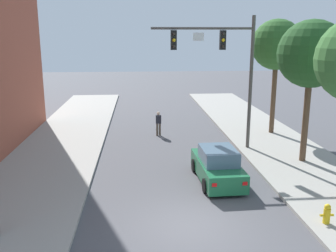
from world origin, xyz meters
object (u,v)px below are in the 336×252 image
at_px(traffic_signal_mast, 224,59).
at_px(street_tree_second, 311,55).
at_px(car_lead_green, 217,166).
at_px(fire_hydrant, 327,214).
at_px(street_tree_third, 277,45).
at_px(pedestrian_crossing_road, 158,122).

relative_size(traffic_signal_mast, street_tree_second, 1.04).
bearing_deg(car_lead_green, fire_hydrant, -57.35).
bearing_deg(fire_hydrant, street_tree_second, 72.62).
relative_size(street_tree_second, street_tree_third, 0.96).
height_order(car_lead_green, street_tree_third, street_tree_third).
bearing_deg(car_lead_green, traffic_signal_mast, 75.42).
height_order(pedestrian_crossing_road, street_tree_second, street_tree_second).
bearing_deg(street_tree_second, street_tree_third, 85.86).
xyz_separation_m(traffic_signal_mast, pedestrian_crossing_road, (-3.48, 3.62, -4.39)).
distance_m(pedestrian_crossing_road, street_tree_third, 9.20).
height_order(fire_hydrant, street_tree_third, street_tree_third).
distance_m(pedestrian_crossing_road, fire_hydrant, 13.91).
bearing_deg(street_tree_third, street_tree_second, -94.14).
relative_size(traffic_signal_mast, car_lead_green, 1.75).
xyz_separation_m(fire_hydrant, street_tree_second, (2.09, 6.68, 5.14)).
distance_m(traffic_signal_mast, street_tree_third, 5.39).
bearing_deg(fire_hydrant, traffic_signal_mast, 100.28).
bearing_deg(traffic_signal_mast, street_tree_third, 38.23).
bearing_deg(street_tree_second, fire_hydrant, -107.38).
bearing_deg(traffic_signal_mast, car_lead_green, -104.58).
xyz_separation_m(car_lead_green, pedestrian_crossing_road, (-2.25, 8.36, 0.19)).
xyz_separation_m(traffic_signal_mast, car_lead_green, (-1.23, -4.74, -4.58)).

